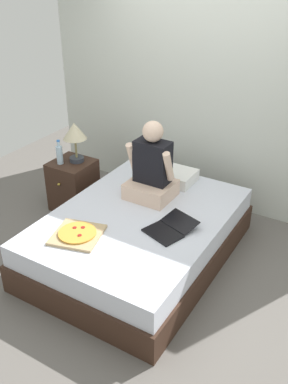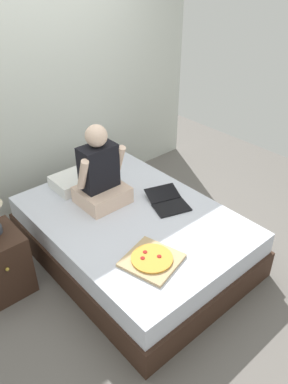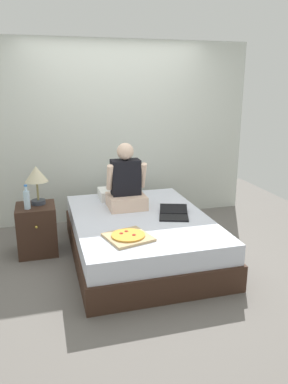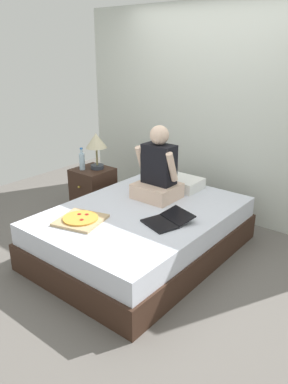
{
  "view_description": "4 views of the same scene",
  "coord_description": "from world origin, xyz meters",
  "views": [
    {
      "loc": [
        1.77,
        -2.86,
        2.61
      ],
      "look_at": [
        0.05,
        -0.0,
        0.74
      ],
      "focal_mm": 40.0,
      "sensor_mm": 36.0,
      "label": 1
    },
    {
      "loc": [
        -1.73,
        -2.14,
        2.52
      ],
      "look_at": [
        -0.01,
        -0.17,
        0.82
      ],
      "focal_mm": 35.0,
      "sensor_mm": 36.0,
      "label": 2
    },
    {
      "loc": [
        -1.03,
        -3.84,
        1.93
      ],
      "look_at": [
        0.05,
        0.03,
        0.75
      ],
      "focal_mm": 35.0,
      "sensor_mm": 36.0,
      "label": 3
    },
    {
      "loc": [
        2.16,
        -2.65,
        1.99
      ],
      "look_at": [
        0.13,
        -0.13,
        0.74
      ],
      "focal_mm": 35.0,
      "sensor_mm": 36.0,
      "label": 4
    }
  ],
  "objects": [
    {
      "name": "ground_plane",
      "position": [
        0.0,
        0.0,
        0.0
      ],
      "size": [
        5.92,
        5.92,
        0.0
      ],
      "primitive_type": "plane",
      "color": "#66605B"
    },
    {
      "name": "wall_back",
      "position": [
        0.0,
        1.41,
        1.25
      ],
      "size": [
        3.92,
        0.12,
        2.5
      ],
      "primitive_type": "cube",
      "color": "silver",
      "rests_on": "ground"
    },
    {
      "name": "bed",
      "position": [
        0.0,
        0.0,
        0.24
      ],
      "size": [
        1.52,
        2.1,
        0.48
      ],
      "color": "#382319",
      "rests_on": "ground"
    },
    {
      "name": "nightstand_left",
      "position": [
        -1.14,
        0.41,
        0.29
      ],
      "size": [
        0.44,
        0.47,
        0.58
      ],
      "color": "#382319",
      "rests_on": "ground"
    },
    {
      "name": "lamp_on_left_nightstand",
      "position": [
        -1.1,
        0.46,
        0.91
      ],
      "size": [
        0.26,
        0.26,
        0.45
      ],
      "color": "#333842",
      "rests_on": "nightstand_left"
    },
    {
      "name": "water_bottle",
      "position": [
        -1.22,
        0.32,
        0.69
      ],
      "size": [
        0.07,
        0.07,
        0.28
      ],
      "color": "silver",
      "rests_on": "nightstand_left"
    },
    {
      "name": "pillow",
      "position": [
        -0.08,
        0.77,
        0.54
      ],
      "size": [
        0.52,
        0.34,
        0.12
      ],
      "primitive_type": "cube",
      "color": "white",
      "rests_on": "bed"
    },
    {
      "name": "person_seated",
      "position": [
        -0.08,
        0.36,
        0.77
      ],
      "size": [
        0.47,
        0.4,
        0.78
      ],
      "color": "beige",
      "rests_on": "bed"
    },
    {
      "name": "laptop",
      "position": [
        0.36,
        -0.1,
        0.5
      ],
      "size": [
        0.43,
        0.49,
        0.07
      ],
      "color": "black",
      "rests_on": "bed"
    },
    {
      "name": "pizza_box",
      "position": [
        -0.28,
        -0.57,
        0.5
      ],
      "size": [
        0.49,
        0.49,
        0.05
      ],
      "color": "tan",
      "rests_on": "bed"
    }
  ]
}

